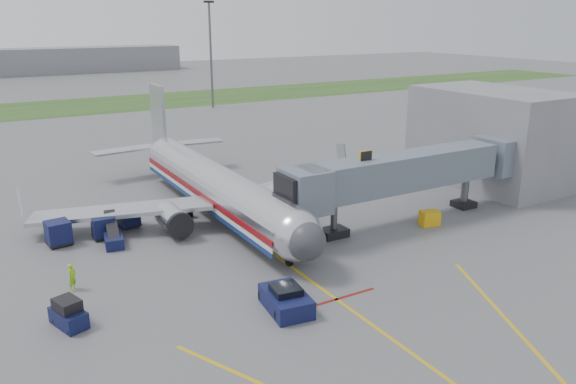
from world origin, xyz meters
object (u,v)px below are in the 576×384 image
pushback_tug (286,300)px  belt_loader (113,237)px  airliner (215,186)px  ramp_worker (72,277)px  baggage_tug (68,314)px

pushback_tug → belt_loader: size_ratio=0.93×
airliner → ramp_worker: size_ratio=19.26×
airliner → baggage_tug: 20.87m
pushback_tug → ramp_worker: bearing=139.0°
belt_loader → ramp_worker: (-4.28, -6.78, 0.41)m
belt_loader → ramp_worker: size_ratio=2.36×
airliner → belt_loader: airliner is taller
airliner → belt_loader: size_ratio=8.17×
pushback_tug → belt_loader: bearing=112.0°
ramp_worker → pushback_tug: bearing=-86.3°
baggage_tug → belt_loader: belt_loader is taller
belt_loader → pushback_tug: bearing=-68.0°
ramp_worker → baggage_tug: bearing=-148.2°
airliner → ramp_worker: bearing=-146.8°
baggage_tug → airliner: bearing=42.4°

